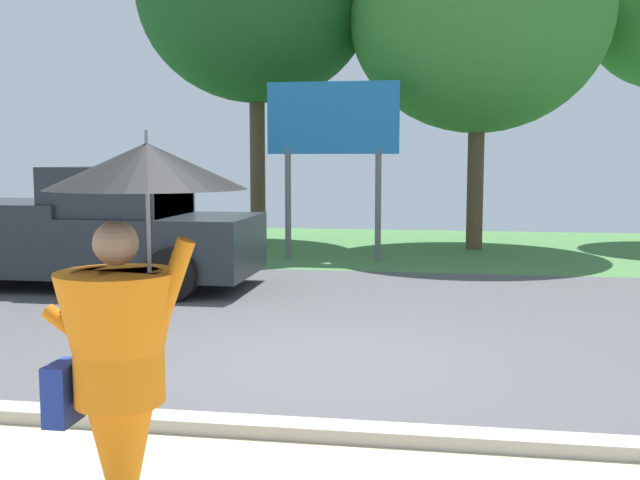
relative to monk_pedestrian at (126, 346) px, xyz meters
name	(u,v)px	position (x,y,z in m)	size (l,w,h in m)	color
ground_plane	(359,308)	(0.43, 6.69, -1.13)	(40.00, 22.00, 0.20)	#4C4C4F
monk_pedestrian	(126,346)	(0.00, 0.00, 0.00)	(1.05, 0.96, 2.13)	orange
pickup_truck	(92,231)	(-3.87, 7.53, -0.21)	(5.20, 2.28, 1.88)	#23282D
roadside_billboard	(333,131)	(-0.58, 11.17, 1.47)	(2.60, 0.12, 3.50)	slate
tree_left_far	(479,14)	(2.28, 13.47, 4.03)	(5.63, 5.63, 7.68)	brown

